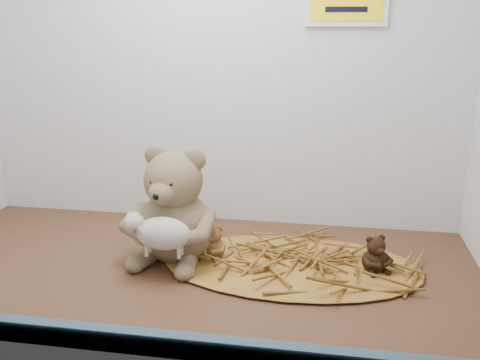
% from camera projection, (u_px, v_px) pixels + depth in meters
% --- Properties ---
extents(alcove_shell, '(1.20, 0.60, 0.90)m').
position_uv_depth(alcove_shell, '(193.00, 45.00, 1.06)').
color(alcove_shell, '#3F2416').
rests_on(alcove_shell, ground).
extents(front_rail, '(1.19, 0.02, 0.04)m').
position_uv_depth(front_rail, '(140.00, 341.00, 0.83)').
color(front_rail, '#37526A').
rests_on(front_rail, shelf_floor).
extents(straw_bed, '(0.54, 0.31, 0.01)m').
position_uv_depth(straw_bed, '(292.00, 265.00, 1.12)').
color(straw_bed, brown).
rests_on(straw_bed, shelf_floor).
extents(main_teddy, '(0.23, 0.24, 0.25)m').
position_uv_depth(main_teddy, '(175.00, 204.00, 1.13)').
color(main_teddy, '#7C6A4C').
rests_on(main_teddy, shelf_floor).
extents(toy_lamb, '(0.14, 0.09, 0.09)m').
position_uv_depth(toy_lamb, '(163.00, 234.00, 1.05)').
color(toy_lamb, beige).
rests_on(toy_lamb, main_teddy).
extents(mini_teddy_tan, '(0.07, 0.07, 0.07)m').
position_uv_depth(mini_teddy_tan, '(214.00, 240.00, 1.14)').
color(mini_teddy_tan, brown).
rests_on(mini_teddy_tan, straw_bed).
extents(mini_teddy_brown, '(0.09, 0.09, 0.08)m').
position_uv_depth(mini_teddy_brown, '(375.00, 252.00, 1.08)').
color(mini_teddy_brown, black).
rests_on(mini_teddy_brown, straw_bed).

